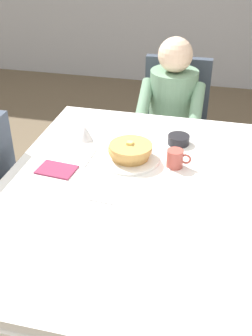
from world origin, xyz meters
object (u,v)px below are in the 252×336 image
object	(u,v)px
plate_breakfast	(130,159)
syrup_pitcher	(85,133)
chair_diner	(174,119)
diner_person	(172,109)
cup_coffee	(175,159)
fork_left_of_plate	(90,157)
spoon_near_edge	(99,201)
dining_table_main	(126,203)
breakfast_stack	(130,150)
knife_right_of_plate	(169,167)
bowl_butter	(179,140)

from	to	relation	value
plate_breakfast	syrup_pitcher	distance (m)	0.31
chair_diner	diner_person	xyz separation A→B (m)	(0.00, -0.16, 0.14)
cup_coffee	fork_left_of_plate	xyz separation A→B (m)	(-0.41, -0.01, -0.04)
cup_coffee	fork_left_of_plate	world-z (taller)	cup_coffee
chair_diner	spoon_near_edge	distance (m)	1.33
dining_table_main	spoon_near_edge	distance (m)	0.18
breakfast_stack	cup_coffee	distance (m)	0.21
diner_person	spoon_near_edge	distance (m)	1.16
plate_breakfast	knife_right_of_plate	xyz separation A→B (m)	(0.19, -0.02, -0.01)
dining_table_main	bowl_butter	distance (m)	0.48
chair_diner	knife_right_of_plate	distance (m)	1.00
chair_diner	cup_coffee	world-z (taller)	chair_diner
plate_breakfast	cup_coffee	world-z (taller)	cup_coffee
diner_person	bowl_butter	size ratio (longest dim) A/B	10.18
syrup_pitcher	fork_left_of_plate	xyz separation A→B (m)	(0.08, -0.17, -0.04)
syrup_pitcher	chair_diner	bearing A→B (deg)	65.88
cup_coffee	diner_person	bearing A→B (deg)	98.75
chair_diner	bowl_butter	bearing A→B (deg)	98.63
spoon_near_edge	knife_right_of_plate	bearing A→B (deg)	58.38
dining_table_main	breakfast_stack	world-z (taller)	breakfast_stack
diner_person	spoon_near_edge	size ratio (longest dim) A/B	7.47
plate_breakfast	diner_person	bearing A→B (deg)	83.48
dining_table_main	bowl_butter	world-z (taller)	bowl_butter
chair_diner	fork_left_of_plate	distance (m)	1.04
diner_person	fork_left_of_plate	xyz separation A→B (m)	(-0.28, -0.82, 0.07)
bowl_butter	spoon_near_edge	size ratio (longest dim) A/B	0.73
syrup_pitcher	knife_right_of_plate	bearing A→B (deg)	-20.34
breakfast_stack	syrup_pitcher	xyz separation A→B (m)	(-0.27, 0.15, -0.02)
chair_diner	cup_coffee	bearing A→B (deg)	97.35
dining_table_main	cup_coffee	bearing A→B (deg)	49.04
breakfast_stack	spoon_near_edge	xyz separation A→B (m)	(-0.05, -0.35, -0.05)
breakfast_stack	chair_diner	bearing A→B (deg)	84.64
cup_coffee	spoon_near_edge	distance (m)	0.43
dining_table_main	diner_person	size ratio (longest dim) A/B	1.36
syrup_pitcher	diner_person	bearing A→B (deg)	60.95
chair_diner	dining_table_main	bearing A→B (deg)	87.27
breakfast_stack	bowl_butter	size ratio (longest dim) A/B	1.89
cup_coffee	bowl_butter	bearing A→B (deg)	93.15
diner_person	knife_right_of_plate	world-z (taller)	diner_person
spoon_near_edge	fork_left_of_plate	bearing A→B (deg)	117.82
dining_table_main	spoon_near_edge	world-z (taller)	spoon_near_edge
breakfast_stack	spoon_near_edge	bearing A→B (deg)	-98.44
breakfast_stack	knife_right_of_plate	xyz separation A→B (m)	(0.19, -0.02, -0.05)
syrup_pitcher	spoon_near_edge	distance (m)	0.54
chair_diner	diner_person	bearing A→B (deg)	90.00
chair_diner	knife_right_of_plate	xyz separation A→B (m)	(0.10, -0.97, 0.21)
syrup_pitcher	knife_right_of_plate	world-z (taller)	syrup_pitcher
breakfast_stack	syrup_pitcher	world-z (taller)	breakfast_stack
bowl_butter	fork_left_of_plate	xyz separation A→B (m)	(-0.39, -0.24, -0.02)
syrup_pitcher	knife_right_of_plate	size ratio (longest dim) A/B	0.40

